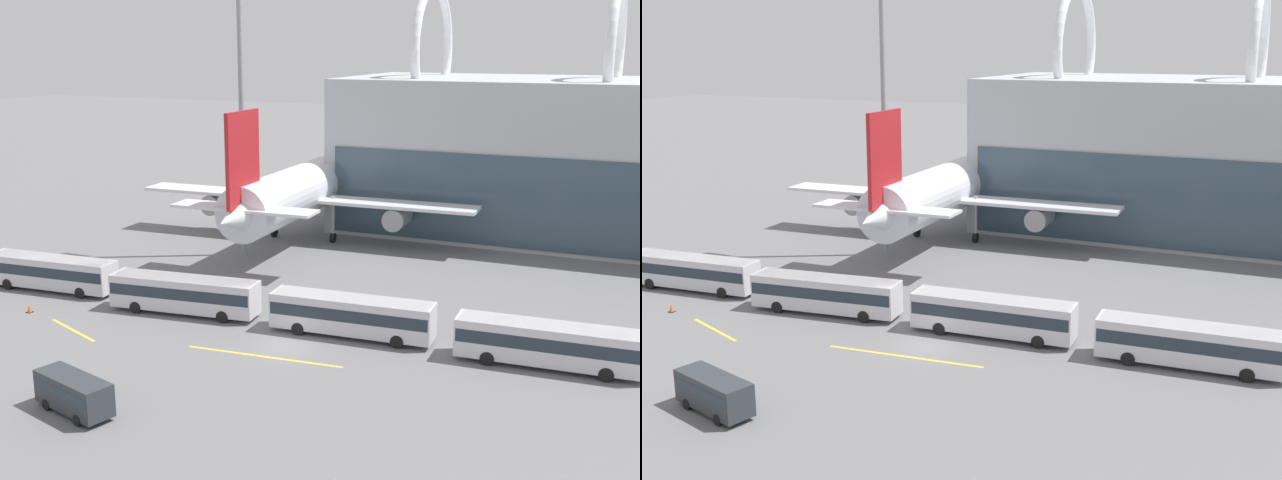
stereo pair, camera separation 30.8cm
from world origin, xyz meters
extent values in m
plane|color=slate|center=(0.00, 0.00, 0.00)|extent=(440.00, 440.00, 0.00)
torus|color=white|center=(-2.80, 45.96, 21.04)|extent=(1.10, 15.35, 15.35)
torus|color=white|center=(17.94, 45.96, 21.04)|extent=(1.10, 15.35, 15.35)
cylinder|color=silver|center=(-12.83, 32.47, 5.84)|extent=(6.91, 35.23, 5.58)
sphere|color=silver|center=(-13.50, 49.98, 5.84)|extent=(5.47, 5.47, 5.47)
cone|color=silver|center=(-12.17, 14.96, 5.84)|extent=(5.59, 7.89, 5.30)
cube|color=silver|center=(-12.75, 30.33, 4.86)|extent=(39.59, 5.52, 0.35)
cylinder|color=gray|center=(-23.79, 29.91, 3.42)|extent=(2.52, 3.93, 2.38)
cylinder|color=gray|center=(-1.71, 30.75, 3.42)|extent=(2.52, 3.93, 2.38)
cube|color=red|center=(-12.20, 15.81, 11.17)|extent=(0.64, 6.31, 8.99)
cube|color=silver|center=(-12.20, 15.81, 6.40)|extent=(14.62, 3.75, 0.28)
cylinder|color=gray|center=(-13.28, 44.21, 2.92)|extent=(0.36, 0.36, 4.73)
cylinder|color=black|center=(-13.28, 44.21, 0.55)|extent=(0.49, 1.12, 1.10)
cylinder|color=gray|center=(-16.38, 30.19, 2.92)|extent=(0.36, 0.36, 4.73)
cylinder|color=black|center=(-16.38, 30.19, 0.55)|extent=(0.49, 1.12, 1.10)
cylinder|color=gray|center=(-9.13, 30.47, 2.92)|extent=(0.36, 0.36, 4.73)
cylinder|color=black|center=(-9.13, 30.47, 0.55)|extent=(0.49, 1.12, 1.10)
cube|color=silver|center=(-25.47, 3.75, 1.72)|extent=(12.79, 3.49, 2.69)
cube|color=#232D38|center=(-25.47, 3.75, 1.99)|extent=(12.54, 3.50, 0.94)
cube|color=silver|center=(-25.47, 3.75, 3.01)|extent=(12.41, 3.39, 0.12)
cylinder|color=black|center=(-21.65, 5.22, 0.50)|extent=(1.02, 0.37, 1.00)
cylinder|color=black|center=(-21.48, 2.83, 0.50)|extent=(1.02, 0.37, 1.00)
cylinder|color=black|center=(-29.47, 4.66, 0.50)|extent=(1.02, 0.37, 1.00)
cylinder|color=black|center=(-29.30, 2.27, 0.50)|extent=(1.02, 0.37, 1.00)
cube|color=silver|center=(-10.88, 3.20, 1.72)|extent=(12.85, 3.99, 2.69)
cube|color=#232D38|center=(-10.88, 3.20, 1.99)|extent=(12.60, 3.99, 0.94)
cube|color=silver|center=(-10.88, 3.20, 3.01)|extent=(12.46, 3.87, 0.12)
cylinder|color=black|center=(-7.12, 4.82, 0.50)|extent=(1.03, 0.41, 1.00)
cylinder|color=black|center=(-6.86, 2.44, 0.50)|extent=(1.03, 0.41, 1.00)
cylinder|color=black|center=(-14.91, 3.95, 0.50)|extent=(1.03, 0.41, 1.00)
cylinder|color=black|center=(-14.64, 1.57, 0.50)|extent=(1.03, 0.41, 1.00)
cube|color=silver|center=(3.71, 3.85, 1.72)|extent=(12.77, 3.36, 2.69)
cube|color=#232D38|center=(3.71, 3.85, 1.99)|extent=(12.52, 3.37, 0.94)
cube|color=silver|center=(3.71, 3.85, 3.01)|extent=(12.39, 3.26, 0.12)
cylinder|color=black|center=(7.54, 5.28, 0.50)|extent=(1.02, 0.36, 1.00)
cylinder|color=black|center=(7.69, 2.89, 0.50)|extent=(1.02, 0.36, 1.00)
cylinder|color=black|center=(-0.28, 4.80, 0.50)|extent=(1.02, 0.36, 1.00)
cylinder|color=black|center=(-0.13, 2.41, 0.50)|extent=(1.02, 0.36, 1.00)
cube|color=silver|center=(18.30, 3.78, 1.72)|extent=(12.75, 3.24, 2.69)
cube|color=#232D38|center=(18.30, 3.78, 1.99)|extent=(12.50, 3.26, 0.94)
cube|color=silver|center=(18.30, 3.78, 3.01)|extent=(12.37, 3.15, 0.12)
cylinder|color=black|center=(22.15, 5.18, 0.50)|extent=(1.01, 0.35, 1.00)
cylinder|color=black|center=(22.27, 2.79, 0.50)|extent=(1.01, 0.35, 1.00)
cylinder|color=black|center=(14.32, 4.78, 0.50)|extent=(1.01, 0.35, 1.00)
cylinder|color=black|center=(14.45, 2.38, 0.50)|extent=(1.01, 0.35, 1.00)
cube|color=#2D3338|center=(-6.81, -15.08, 1.31)|extent=(5.97, 3.43, 2.03)
cube|color=#232D38|center=(-6.81, -15.08, 1.63)|extent=(5.81, 3.40, 0.61)
cylinder|color=black|center=(-4.98, -14.66, 0.35)|extent=(0.73, 0.41, 0.70)
cylinder|color=black|center=(-5.49, -16.41, 0.35)|extent=(0.73, 0.41, 0.70)
cylinder|color=black|center=(-8.13, -13.75, 0.35)|extent=(0.73, 0.41, 0.70)
cylinder|color=black|center=(-8.63, -15.50, 0.35)|extent=(0.73, 0.41, 0.70)
cylinder|color=gray|center=(-15.60, 21.79, 15.06)|extent=(0.54, 0.54, 30.13)
cube|color=yellow|center=(-16.67, -3.77, 0.00)|extent=(6.34, 2.79, 0.01)
cube|color=yellow|center=(-0.51, -2.55, 0.00)|extent=(11.93, 1.19, 0.01)
cube|color=black|center=(-22.86, -1.87, 0.01)|extent=(0.51, 0.51, 0.02)
cone|color=#EA5914|center=(-22.86, -1.87, 0.34)|extent=(0.38, 0.38, 0.64)
camera|label=1|loc=(24.93, -49.93, 21.87)|focal=45.00mm
camera|label=2|loc=(25.21, -49.81, 21.87)|focal=45.00mm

